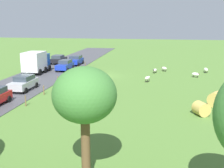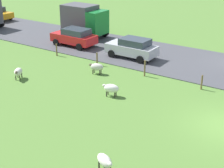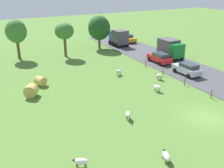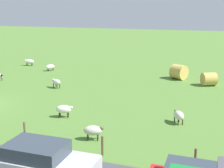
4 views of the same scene
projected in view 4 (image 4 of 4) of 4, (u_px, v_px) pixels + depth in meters
The scene contains 12 objects.
sheep_0 at pixel (64, 109), 20.41m from camera, with size 0.80×1.15×0.82m.
sheep_2 at pixel (29, 62), 38.15m from camera, with size 0.69×1.26×0.78m.
sheep_3 at pixel (50, 67), 35.14m from camera, with size 1.18×0.93×0.71m.
sheep_5 at pixel (179, 115), 19.33m from camera, with size 1.07×0.95×0.80m.
sheep_6 at pixel (56, 82), 27.73m from camera, with size 0.84×1.11×0.79m.
sheep_7 at pixel (93, 131), 16.95m from camera, with size 0.82×1.15×0.81m.
hay_bale_0 at pixel (209, 79), 28.61m from camera, with size 1.19×1.19×1.19m, color tan.
hay_bale_1 at pixel (179, 72), 31.10m from camera, with size 1.43×1.43×1.29m, color tan.
fence_post_3 at pixel (25, 133), 16.48m from camera, with size 0.12×0.12×1.20m, color brown.
fence_post_4 at pixel (103, 146), 15.14m from camera, with size 0.12×0.12×1.03m, color brown.
fence_post_5 at pixel (195, 159), 13.78m from camera, with size 0.12×0.12×1.06m, color brown.
car_4 at pixel (42, 163), 12.68m from camera, with size 2.11×4.27×1.67m.
Camera 4 is at (17.10, 16.55, 7.04)m, focal length 50.69 mm.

